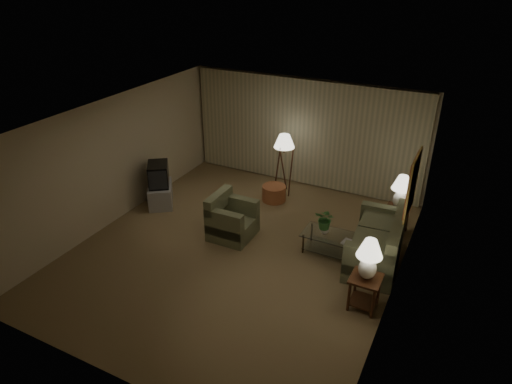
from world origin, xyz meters
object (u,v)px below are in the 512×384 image
tv_cabinet (161,194)px  table_lamp_near (369,256)px  side_table_near (365,287)px  coffee_table (331,241)px  table_lamp_far (402,189)px  floor_lamp (284,163)px  sofa (376,244)px  armchair (233,221)px  vase (325,230)px  side_table_far (397,216)px  crt_tv (158,174)px  ottoman (274,193)px

tv_cabinet → table_lamp_near: bearing=39.8°
side_table_near → coffee_table: size_ratio=0.53×
side_table_near → coffee_table: side_table_near is taller
table_lamp_far → floor_lamp: floor_lamp is taller
side_table_near → table_lamp_near: size_ratio=0.83×
sofa → table_lamp_far: table_lamp_far is taller
armchair → vase: 1.91m
tv_cabinet → table_lamp_far: bearing=67.9°
side_table_far → table_lamp_far: size_ratio=0.83×
coffee_table → side_table_near: bearing=-52.0°
side_table_near → tv_cabinet: side_table_near is taller
crt_tv → floor_lamp: 2.96m
crt_tv → floor_lamp: size_ratio=0.50×
sofa → armchair: bearing=-85.7°
table_lamp_far → armchair: bearing=-150.9°
crt_tv → vase: (4.07, -0.13, -0.27)m
coffee_table → tv_cabinet: bearing=178.2°
crt_tv → sofa: bearing=54.4°
side_table_far → floor_lamp: (-2.86, 0.60, 0.40)m
tv_cabinet → armchair: bearing=43.1°
side_table_far → tv_cabinet: bearing=-166.8°
tv_cabinet → side_table_near: bearing=39.8°
side_table_far → vase: bearing=-129.8°
crt_tv → vase: bearing=52.9°
side_table_near → vase: 1.68m
table_lamp_near → side_table_far: bearing=90.0°
armchair → side_table_far: size_ratio=1.48×
table_lamp_near → crt_tv: size_ratio=0.94×
table_lamp_near → ottoman: (-2.90, 2.75, -0.84)m
armchair → side_table_far: bearing=-61.4°
armchair → ottoman: (0.10, 1.82, -0.18)m
side_table_far → coffee_table: size_ratio=0.53×
side_table_near → vase: side_table_near is taller
table_lamp_far → ottoman: table_lamp_far is taller
floor_lamp → ottoman: floor_lamp is taller
vase → coffee_table: bearing=0.0°
armchair → vase: size_ratio=5.36×
side_table_far → floor_lamp: 2.95m
side_table_near → floor_lamp: 4.31m
ottoman → armchair: bearing=-93.3°
coffee_table → floor_lamp: floor_lamp is taller
side_table_near → tv_cabinet: size_ratio=0.60×
coffee_table → floor_lamp: 2.76m
table_lamp_near → ottoman: bearing=136.5°
table_lamp_far → vase: bearing=-129.8°
coffee_table → tv_cabinet: (-4.22, 0.13, -0.03)m
armchair → ottoman: 1.83m
side_table_near → coffee_table: bearing=128.0°
sofa → side_table_far: sofa is taller
coffee_table → crt_tv: bearing=178.2°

